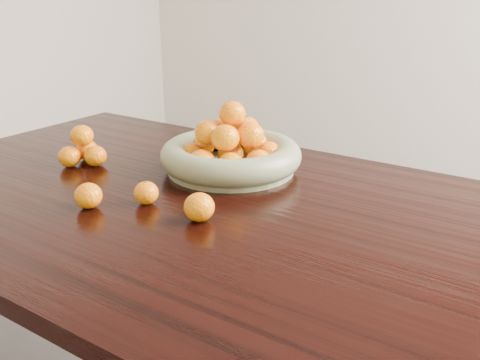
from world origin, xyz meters
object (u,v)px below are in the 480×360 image
Objects in this scene: fruit_bowl at (231,153)px; orange_pyramid at (83,149)px; loose_orange_0 at (146,193)px; dining_table at (252,250)px.

orange_pyramid is (-0.37, -0.18, -0.01)m from fruit_bowl.
orange_pyramid reaches higher than loose_orange_0.
dining_table is 35.50× the size of loose_orange_0.
dining_table is at bearing -46.06° from fruit_bowl.
orange_pyramid is at bearing -153.88° from fruit_bowl.
orange_pyramid is at bearing 161.43° from loose_orange_0.
loose_orange_0 is at bearing -159.26° from dining_table.
orange_pyramid is 0.36m from loose_orange_0.
dining_table is 15.37× the size of orange_pyramid.
dining_table is 5.35× the size of fruit_bowl.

